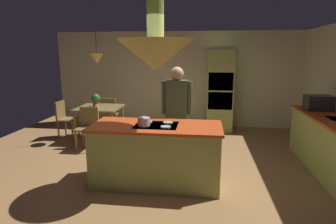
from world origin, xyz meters
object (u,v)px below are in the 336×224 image
object	(u,v)px
chair_by_back_wall	(110,112)
cup_on_table	(97,107)
chair_at_corner	(65,117)
chair_facing_island	(88,125)
microwave_on_counter	(318,103)
kitchen_island	(157,154)
dining_table	(99,111)
person_at_island	(177,110)
potted_plant_on_table	(96,99)
cooking_pot_on_cooktop	(144,122)
oven_tower	(220,91)

from	to	relation	value
chair_by_back_wall	cup_on_table	distance (m)	0.97
chair_by_back_wall	chair_at_corner	xyz separation A→B (m)	(-0.87, -0.69, 0.00)
chair_facing_island	cup_on_table	world-z (taller)	chair_facing_island
microwave_on_counter	cup_on_table	bearing A→B (deg)	175.41
kitchen_island	chair_at_corner	xyz separation A→B (m)	(-2.57, 2.10, 0.04)
chair_facing_island	chair_by_back_wall	xyz separation A→B (m)	(0.00, 1.37, 0.00)
dining_table	microwave_on_counter	distance (m)	4.60
chair_at_corner	dining_table	bearing A→B (deg)	-90.00
person_at_island	cup_on_table	bearing A→B (deg)	148.68
cup_on_table	microwave_on_counter	bearing A→B (deg)	-4.59
microwave_on_counter	potted_plant_on_table	bearing A→B (deg)	172.25
kitchen_island	cooking_pot_on_cooktop	bearing A→B (deg)	-140.91
kitchen_island	microwave_on_counter	xyz separation A→B (m)	(2.84, 1.51, 0.60)
dining_table	cup_on_table	bearing A→B (deg)	-81.00
oven_tower	person_at_island	bearing A→B (deg)	-108.82
kitchen_island	microwave_on_counter	distance (m)	3.27
person_at_island	cooking_pot_on_cooktop	distance (m)	0.93
oven_tower	potted_plant_on_table	size ratio (longest dim) A/B	6.90
cup_on_table	oven_tower	bearing A→B (deg)	26.46
chair_by_back_wall	cup_on_table	bearing A→B (deg)	92.29
chair_by_back_wall	cooking_pot_on_cooktop	bearing A→B (deg)	117.84
chair_facing_island	cup_on_table	distance (m)	0.55
chair_by_back_wall	cup_on_table	xyz separation A→B (m)	(0.04, -0.92, 0.30)
cup_on_table	chair_at_corner	bearing A→B (deg)	165.57
kitchen_island	dining_table	distance (m)	2.71
oven_tower	chair_facing_island	bearing A→B (deg)	-146.85
cup_on_table	cooking_pot_on_cooktop	world-z (taller)	cooking_pot_on_cooktop
chair_facing_island	chair_at_corner	size ratio (longest dim) A/B	1.00
cup_on_table	cooking_pot_on_cooktop	bearing A→B (deg)	-53.04
cooking_pot_on_cooktop	kitchen_island	bearing A→B (deg)	39.09
oven_tower	chair_by_back_wall	world-z (taller)	oven_tower
kitchen_island	chair_facing_island	xyz separation A→B (m)	(-1.70, 1.41, 0.04)
kitchen_island	potted_plant_on_table	xyz separation A→B (m)	(-1.79, 2.14, 0.46)
kitchen_island	person_at_island	distance (m)	0.93
potted_plant_on_table	microwave_on_counter	distance (m)	4.67
oven_tower	chair_at_corner	bearing A→B (deg)	-162.69
oven_tower	chair_at_corner	distance (m)	3.88
chair_at_corner	cooking_pot_on_cooktop	world-z (taller)	cooking_pot_on_cooktop
cooking_pot_on_cooktop	chair_facing_island	bearing A→B (deg)	134.93
kitchen_island	dining_table	xyz separation A→B (m)	(-1.70, 2.10, 0.19)
oven_tower	microwave_on_counter	bearing A→B (deg)	-44.94
chair_facing_island	kitchen_island	bearing A→B (deg)	-39.75
chair_facing_island	potted_plant_on_table	xyz separation A→B (m)	(-0.09, 0.72, 0.42)
potted_plant_on_table	cup_on_table	size ratio (longest dim) A/B	3.33
kitchen_island	chair_facing_island	bearing A→B (deg)	140.25
potted_plant_on_table	cooking_pot_on_cooktop	distance (m)	2.79
chair_at_corner	kitchen_island	bearing A→B (deg)	-129.29
kitchen_island	potted_plant_on_table	world-z (taller)	potted_plant_on_table
kitchen_island	cup_on_table	size ratio (longest dim) A/B	21.74
oven_tower	cooking_pot_on_cooktop	distance (m)	3.60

